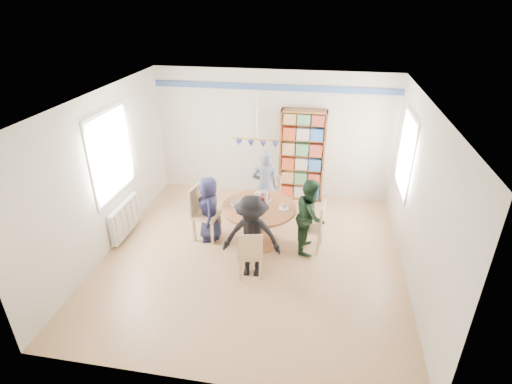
% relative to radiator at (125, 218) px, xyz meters
% --- Properties ---
extents(ground, '(5.00, 5.00, 0.00)m').
position_rel_radiator_xyz_m(ground, '(2.42, -0.30, -0.35)').
color(ground, tan).
extents(room_shell, '(5.00, 5.00, 5.00)m').
position_rel_radiator_xyz_m(room_shell, '(2.16, 0.57, 1.30)').
color(room_shell, white).
rests_on(room_shell, ground).
extents(radiator, '(0.12, 1.00, 0.60)m').
position_rel_radiator_xyz_m(radiator, '(0.00, 0.00, 0.00)').
color(radiator, silver).
rests_on(radiator, ground).
extents(dining_table, '(1.30, 1.30, 0.75)m').
position_rel_radiator_xyz_m(dining_table, '(2.46, 0.15, 0.21)').
color(dining_table, brown).
rests_on(dining_table, ground).
extents(chair_left, '(0.50, 0.50, 1.01)m').
position_rel_radiator_xyz_m(chair_left, '(1.41, 0.17, 0.20)').
color(chair_left, tan).
rests_on(chair_left, ground).
extents(chair_right, '(0.45, 0.45, 0.90)m').
position_rel_radiator_xyz_m(chair_right, '(3.45, 0.15, 0.15)').
color(chair_right, tan).
rests_on(chair_right, ground).
extents(chair_far, '(0.45, 0.45, 0.84)m').
position_rel_radiator_xyz_m(chair_far, '(2.50, 1.22, 0.11)').
color(chair_far, tan).
rests_on(chair_far, ground).
extents(chair_near, '(0.45, 0.45, 0.85)m').
position_rel_radiator_xyz_m(chair_near, '(2.49, -0.82, 0.12)').
color(chair_near, tan).
rests_on(chair_near, ground).
extents(person_left, '(0.57, 0.69, 1.21)m').
position_rel_radiator_xyz_m(person_left, '(1.56, 0.15, 0.26)').
color(person_left, '#1A1B3A').
rests_on(person_left, ground).
extents(person_right, '(0.50, 0.64, 1.32)m').
position_rel_radiator_xyz_m(person_right, '(3.35, 0.13, 0.31)').
color(person_right, black).
rests_on(person_right, ground).
extents(person_far, '(0.58, 0.44, 1.42)m').
position_rel_radiator_xyz_m(person_far, '(2.43, 1.05, 0.36)').
color(person_far, gray).
rests_on(person_far, ground).
extents(person_near, '(0.93, 0.56, 1.40)m').
position_rel_radiator_xyz_m(person_near, '(2.50, -0.74, 0.35)').
color(person_near, black).
rests_on(person_near, ground).
extents(bookshelf, '(0.93, 0.28, 1.96)m').
position_rel_radiator_xyz_m(bookshelf, '(3.06, 2.04, 0.61)').
color(bookshelf, brown).
rests_on(bookshelf, ground).
extents(tableware, '(1.04, 1.04, 0.27)m').
position_rel_radiator_xyz_m(tableware, '(2.44, 0.18, 0.46)').
color(tableware, white).
rests_on(tableware, dining_table).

